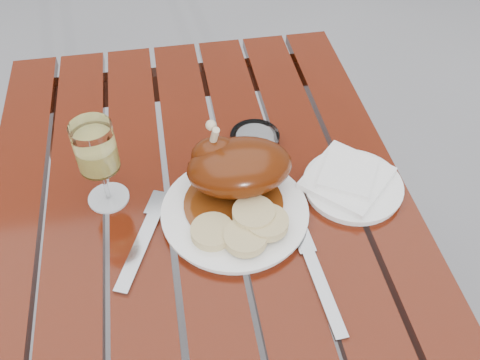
% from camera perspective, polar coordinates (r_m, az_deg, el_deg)
% --- Properties ---
extents(table, '(0.80, 1.20, 0.75)m').
position_cam_1_polar(table, '(1.29, -3.06, -15.36)').
color(table, '#601A0B').
rests_on(table, ground).
extents(dinner_plate, '(0.33, 0.33, 0.02)m').
position_cam_1_polar(dinner_plate, '(0.98, -0.55, -3.52)').
color(dinner_plate, white).
rests_on(dinner_plate, table).
extents(roast_duck, '(0.21, 0.20, 0.14)m').
position_cam_1_polar(roast_duck, '(0.97, -0.46, 1.39)').
color(roast_duck, '#5E270A').
rests_on(roast_duck, dinner_plate).
extents(bread_dumplings, '(0.17, 0.12, 0.03)m').
position_cam_1_polar(bread_dumplings, '(0.93, 0.50, -4.95)').
color(bread_dumplings, tan).
rests_on(bread_dumplings, dinner_plate).
extents(wine_glass, '(0.09, 0.09, 0.18)m').
position_cam_1_polar(wine_glass, '(0.98, -14.72, 1.58)').
color(wine_glass, '#E3D767').
rests_on(wine_glass, table).
extents(side_plate, '(0.25, 0.25, 0.02)m').
position_cam_1_polar(side_plate, '(1.05, 11.92, -0.63)').
color(side_plate, white).
rests_on(side_plate, table).
extents(napkin, '(0.20, 0.20, 0.01)m').
position_cam_1_polar(napkin, '(1.04, 11.35, 0.22)').
color(napkin, white).
rests_on(napkin, side_plate).
extents(ashtray, '(0.13, 0.13, 0.03)m').
position_cam_1_polar(ashtray, '(1.11, 1.59, 4.34)').
color(ashtray, '#B2B7BC').
rests_on(ashtray, table).
extents(fork, '(0.10, 0.20, 0.01)m').
position_cam_1_polar(fork, '(0.96, -10.41, -6.65)').
color(fork, gray).
rests_on(fork, table).
extents(knife, '(0.03, 0.23, 0.01)m').
position_cam_1_polar(knife, '(0.91, 8.34, -10.28)').
color(knife, gray).
rests_on(knife, table).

